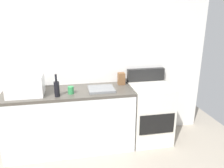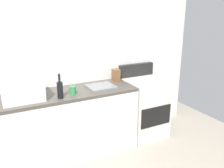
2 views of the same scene
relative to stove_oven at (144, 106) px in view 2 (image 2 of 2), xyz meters
name	(u,v)px [view 2 (image 2 of 2)]	position (x,y,z in m)	size (l,w,h in m)	color
wall_back	(36,59)	(-1.52, 0.34, 0.83)	(5.00, 0.10, 2.60)	silver
kitchen_counter	(69,123)	(-1.22, -0.01, -0.02)	(1.80, 0.60, 0.90)	silver
stove_oven	(144,106)	(0.00, 0.00, 0.00)	(0.60, 0.61, 1.10)	silver
microwave	(22,89)	(-1.77, -0.06, 0.57)	(0.46, 0.34, 0.27)	white
sink_basin	(101,87)	(-0.76, -0.05, 0.45)	(0.36, 0.32, 0.03)	slate
wine_bottle	(60,89)	(-1.36, -0.19, 0.54)	(0.07, 0.07, 0.30)	black
coffee_mug	(73,90)	(-1.18, -0.11, 0.48)	(0.08, 0.08, 0.10)	#338C4C
knife_block	(116,75)	(-0.42, 0.15, 0.52)	(0.10, 0.10, 0.18)	brown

